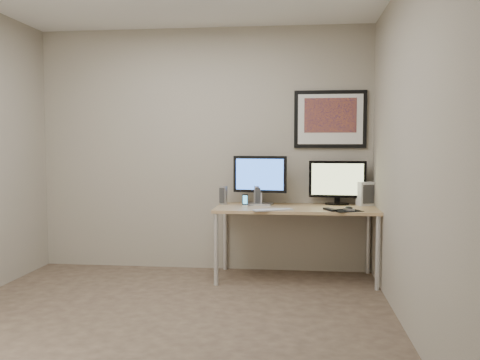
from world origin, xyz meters
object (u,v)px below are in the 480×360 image
Objects in this scene: speaker_left at (224,195)px; desk at (296,214)px; speaker_right at (257,195)px; fan_unit at (365,194)px; framed_art at (330,119)px; monitor_tv at (337,181)px; phone_dock at (245,200)px; keyboard at (273,210)px; monitor_large at (260,178)px.

desk is at bearing 10.69° from speaker_left.
fan_unit is (1.11, 0.07, 0.02)m from speaker_right.
framed_art is 1.28× the size of monitor_tv.
phone_dock is 0.42m from keyboard.
fan_unit is at bearing -1.33° from monitor_tv.
monitor_large is 0.81m from monitor_tv.
keyboard is (-0.57, -0.62, -0.88)m from framed_art.
desk is 4.09× the size of keyboard.
framed_art is 1.35× the size of monitor_large.
framed_art is 3.08× the size of fan_unit.
speaker_right is at bearing 88.85° from keyboard.
speaker_right is at bearing 158.18° from desk.
speaker_right is at bearing 161.68° from monitor_large.
monitor_tv reaches higher than speaker_left.
speaker_left is (-0.75, 0.16, 0.16)m from desk.
monitor_large is 2.29× the size of fan_unit.
speaker_left is at bearing -172.07° from monitor_tv.
desk is at bearing 174.31° from fan_unit.
keyboard is (0.18, -0.45, -0.09)m from speaker_right.
speaker_left is 0.79× the size of fan_unit.
speaker_left is 1.46m from fan_unit.
phone_dock is (-0.86, -0.32, -0.83)m from framed_art.
speaker_right is 1.11m from fan_unit.
desk is at bearing 29.25° from keyboard.
desk is at bearing -39.96° from speaker_right.
monitor_tv is 2.96× the size of speaker_right.
speaker_right is at bearing 160.04° from fan_unit.
desk is at bearing -13.32° from monitor_large.
speaker_left is 0.49× the size of keyboard.
phone_dock is at bearing -127.69° from monitor_large.
monitor_large is at bearing -165.58° from framed_art.
framed_art is 0.96m from monitor_large.
speaker_left is 1.54× the size of phone_dock.
monitor_large is at bearing 158.55° from desk.
monitor_large is 0.29m from phone_dock.
phone_dock reaches higher than keyboard.
fan_unit is at bearing -14.76° from speaker_right.
monitor_large is at bearing -44.59° from speaker_right.
monitor_tv is 0.31m from fan_unit.
monitor_tv is at bearing 30.36° from desk.
monitor_large is at bearing 20.86° from speaker_left.
monitor_tv is at bearing 8.29° from phone_dock.
fan_unit is (0.93, 0.51, 0.12)m from keyboard.
framed_art is 3.80× the size of speaker_right.
speaker_right is (-0.75, -0.17, -0.79)m from framed_art.
framed_art reaches higher than phone_dock.
framed_art is at bearing 23.82° from keyboard.
speaker_left reaches higher than phone_dock.
framed_art reaches higher than desk.
desk is 1.07m from framed_art.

